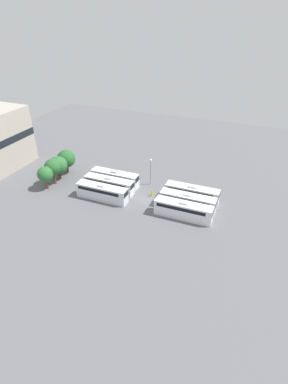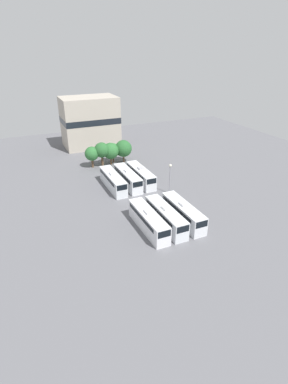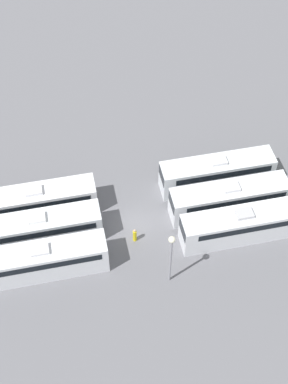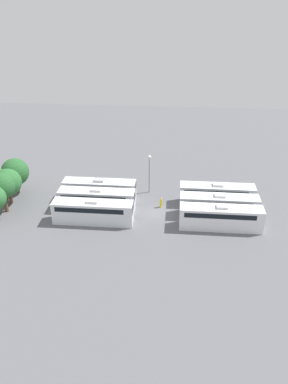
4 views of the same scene
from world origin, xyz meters
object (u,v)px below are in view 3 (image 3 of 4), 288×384
Objects in this scene: bus_5 at (242,224)px; light_pole at (171,251)px; worker_person at (135,235)px; bus_0 at (37,202)px; bus_3 at (217,172)px; bus_1 at (40,229)px; bus_4 at (229,198)px; bus_2 at (43,260)px.

light_pole reaches higher than bus_5.
bus_0 is at bearing -120.77° from worker_person.
bus_3 is at bearing -176.90° from bus_5.
bus_0 is 20.05m from bus_5.
bus_1 and bus_3 have the same top height.
bus_1 is 7.07× the size of worker_person.
light_pole is (6.64, -7.65, 2.80)m from bus_4.
bus_1 is at bearing -102.09° from worker_person.
bus_4 is 10.51m from light_pole.
bus_3 is at bearing -177.63° from bus_4.
bus_2 is at bearing -0.22° from bus_1.
bus_4 is 1.75× the size of light_pole.
bus_4 is at bearing -176.12° from bus_5.
bus_0 is 18.48m from bus_3.
bus_5 is at bearing 70.10° from bus_0.
bus_1 is 18.63m from bus_4.
bus_1 is 1.00× the size of bus_5.
worker_person is (-1.61, -10.10, -1.08)m from bus_5.
light_pole is at bearing 47.23° from bus_0.
bus_1 is 1.75× the size of light_pole.
bus_1 is 9.02m from worker_person.
worker_person is (1.88, 8.76, -1.08)m from bus_1.
bus_5 is 1.75× the size of light_pole.
bus_3 is 11.12m from worker_person.
bus_0 is 15.21m from light_pole.
bus_1 is 1.00× the size of bus_2.
bus_0 and bus_4 have the same top height.
bus_0 is 7.07× the size of worker_person.
bus_5 is at bearing 3.10° from bus_3.
bus_2 is 1.00× the size of bus_5.
bus_5 is at bearing 80.94° from worker_person.
bus_1 is 19.17m from bus_5.
worker_person is 0.25× the size of light_pole.
bus_4 and bus_5 have the same top height.
bus_2 is 19.76m from bus_3.
bus_3 is 1.75× the size of light_pole.
bus_1 is at bearing -121.83° from light_pole.
bus_2 is 18.94m from bus_4.
bus_1 reaches higher than worker_person.
bus_3 is (-3.40, 18.48, 0.00)m from bus_1.
bus_4 is at bearing 130.95° from light_pole.
bus_0 is at bearing -132.77° from light_pole.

